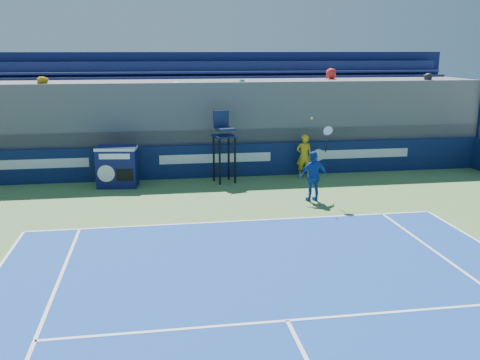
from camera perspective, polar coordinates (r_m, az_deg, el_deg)
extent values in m
imported|color=gold|center=(19.29, 6.85, 2.56)|extent=(0.60, 0.42, 1.56)
cube|color=white|center=(14.39, -0.24, -4.40)|extent=(10.97, 0.07, 0.00)
cube|color=white|center=(9.43, 5.07, -14.70)|extent=(8.23, 0.07, 0.00)
cube|color=#0C1A47|center=(19.24, -2.64, 2.04)|extent=(20.40, 0.20, 1.20)
cube|color=white|center=(19.40, -20.51, 1.63)|extent=(3.20, 0.01, 0.32)
cube|color=white|center=(19.12, -2.61, 2.33)|extent=(4.00, 0.01, 0.32)
cube|color=white|center=(20.47, 12.89, 2.76)|extent=(3.60, 0.01, 0.32)
cylinder|color=white|center=(19.90, 8.34, 2.65)|extent=(0.44, 0.01, 0.44)
cube|color=#0F154F|center=(18.27, -12.97, 1.39)|extent=(1.38, 0.86, 1.40)
cube|color=silver|center=(18.15, -13.08, 3.33)|extent=(1.40, 0.88, 0.10)
cylinder|color=silver|center=(18.02, -14.09, 0.67)|extent=(0.56, 0.09, 0.56)
cube|color=black|center=(17.91, -12.21, 0.53)|extent=(0.55, 0.09, 0.40)
cube|color=white|center=(17.84, -13.26, 2.46)|extent=(0.99, 0.13, 0.18)
cylinder|color=black|center=(18.07, -2.17, 1.92)|extent=(0.09, 0.09, 1.60)
cylinder|color=black|center=(18.28, -0.54, 2.07)|extent=(0.09, 0.09, 1.60)
cylinder|color=black|center=(18.58, -2.81, 2.25)|extent=(0.09, 0.09, 1.60)
cylinder|color=black|center=(18.79, -1.22, 2.39)|extent=(0.09, 0.09, 1.60)
cube|color=#0E1346|center=(18.28, -1.71, 4.71)|extent=(0.86, 0.86, 0.06)
cube|color=#121E45|center=(18.15, -1.59, 5.44)|extent=(0.65, 0.58, 0.08)
cube|color=#121F45|center=(18.44, -2.03, 6.51)|extent=(0.55, 0.20, 0.60)
imported|color=#133FA0|center=(16.24, 7.86, 0.39)|extent=(0.95, 0.50, 1.54)
cylinder|color=black|center=(16.13, 9.20, 3.57)|extent=(0.04, 0.16, 0.39)
torus|color=#BABABE|center=(15.99, 9.36, 5.22)|extent=(0.30, 0.13, 0.29)
cylinder|color=silver|center=(15.99, 9.36, 5.22)|extent=(0.25, 0.09, 0.24)
sphere|color=yellow|center=(15.79, 7.68, 6.53)|extent=(0.07, 0.07, 0.07)
cube|color=#535359|center=(20.92, -3.27, 6.01)|extent=(20.40, 3.60, 3.38)
cube|color=#535359|center=(19.63, -2.85, 4.87)|extent=(20.40, 0.90, 0.55)
cube|color=navy|center=(19.46, -2.84, 6.20)|extent=(20.00, 0.45, 0.08)
cube|color=navy|center=(19.68, -2.92, 6.88)|extent=(20.00, 0.06, 0.45)
cube|color=#535359|center=(20.44, -3.15, 6.78)|extent=(20.40, 0.90, 0.55)
cube|color=navy|center=(20.29, -3.14, 8.07)|extent=(20.00, 0.45, 0.08)
cube|color=navy|center=(20.51, -3.22, 8.70)|extent=(20.00, 0.06, 0.45)
cube|color=#535359|center=(21.27, -3.43, 8.54)|extent=(20.40, 0.90, 0.55)
cube|color=navy|center=(21.13, -3.42, 9.80)|extent=(20.00, 0.45, 0.08)
cube|color=navy|center=(21.37, -3.49, 10.38)|extent=(20.00, 0.06, 0.45)
cube|color=#535359|center=(22.12, -3.69, 10.16)|extent=(20.40, 0.90, 0.55)
cube|color=navy|center=(22.00, -3.68, 11.38)|extent=(20.00, 0.45, 0.08)
cube|color=navy|center=(22.24, -3.75, 11.92)|extent=(20.00, 0.06, 0.45)
cube|color=#0C1647|center=(22.79, -3.80, 7.93)|extent=(20.80, 0.30, 4.40)
cube|color=#0C1647|center=(24.26, 22.00, 6.13)|extent=(0.30, 3.90, 3.40)
imported|color=yellow|center=(19.67, -20.23, 7.64)|extent=(1.04, 0.89, 1.84)
imported|color=white|center=(19.34, -6.76, 7.97)|extent=(1.15, 0.80, 1.63)
imported|color=#188580|center=(19.58, 0.27, 8.23)|extent=(1.02, 0.49, 1.69)
imported|color=red|center=(21.29, 9.64, 9.69)|extent=(0.81, 0.62, 1.48)
imported|color=black|center=(21.87, 19.15, 8.29)|extent=(0.71, 0.49, 1.86)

